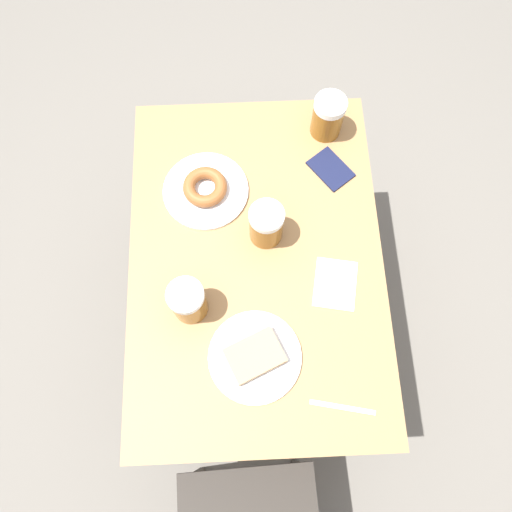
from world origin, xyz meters
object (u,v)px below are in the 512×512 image
at_px(fork, 343,407).
at_px(passport_near_edge, 331,169).
at_px(napkin_folded, 335,284).
at_px(plate_with_cake, 255,356).
at_px(beer_mug_left, 188,301).
at_px(beer_mug_center, 266,225).
at_px(beer_mug_right, 328,117).
at_px(plate_with_donut, 205,189).

height_order(fork, passport_near_edge, passport_near_edge).
height_order(napkin_folded, fork, same).
relative_size(plate_with_cake, fork, 1.47).
xyz_separation_m(beer_mug_left, passport_near_edge, (-0.41, -0.40, -0.07)).
height_order(beer_mug_left, fork, beer_mug_left).
relative_size(beer_mug_center, beer_mug_right, 1.00).
height_order(beer_mug_center, passport_near_edge, beer_mug_center).
xyz_separation_m(beer_mug_center, passport_near_edge, (-0.20, -0.20, -0.07)).
bearing_deg(napkin_folded, beer_mug_right, -91.89).
distance_m(beer_mug_right, fork, 0.82).
height_order(beer_mug_left, passport_near_edge, beer_mug_left).
xyz_separation_m(beer_mug_left, beer_mug_center, (-0.21, -0.20, 0.00)).
bearing_deg(plate_with_cake, beer_mug_center, -97.59).
height_order(beer_mug_left, napkin_folded, beer_mug_left).
bearing_deg(beer_mug_right, plate_with_cake, 70.24).
relative_size(plate_with_donut, beer_mug_center, 1.82).
xyz_separation_m(beer_mug_center, napkin_folded, (-0.18, 0.16, -0.07)).
xyz_separation_m(plate_with_donut, beer_mug_right, (-0.37, -0.19, 0.05)).
bearing_deg(plate_with_cake, napkin_folded, -140.49).
bearing_deg(beer_mug_right, beer_mug_center, 59.44).
bearing_deg(beer_mug_right, plate_with_donut, 27.82).
height_order(beer_mug_left, beer_mug_right, same).
bearing_deg(beer_mug_left, passport_near_edge, -135.77).
xyz_separation_m(beer_mug_right, fork, (0.03, 0.82, -0.07)).
height_order(plate_with_donut, beer_mug_left, beer_mug_left).
height_order(plate_with_cake, fork, plate_with_cake).
relative_size(beer_mug_right, passport_near_edge, 0.89).
height_order(beer_mug_right, passport_near_edge, beer_mug_right).
distance_m(plate_with_cake, beer_mug_center, 0.35).
bearing_deg(fork, beer_mug_right, -92.05).
height_order(beer_mug_center, napkin_folded, beer_mug_center).
bearing_deg(passport_near_edge, plate_with_donut, 8.58).
height_order(plate_with_cake, beer_mug_left, beer_mug_left).
xyz_separation_m(plate_with_cake, beer_mug_left, (0.17, -0.14, 0.06)).
bearing_deg(passport_near_edge, plate_with_cake, 65.40).
bearing_deg(napkin_folded, passport_near_edge, -93.29).
distance_m(plate_with_donut, passport_near_edge, 0.38).
bearing_deg(beer_mug_right, napkin_folded, 88.11).
height_order(plate_with_donut, fork, plate_with_donut).
bearing_deg(napkin_folded, beer_mug_left, 6.99).
xyz_separation_m(beer_mug_left, napkin_folded, (-0.39, -0.05, -0.07)).
relative_size(plate_with_cake, passport_near_edge, 1.58).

